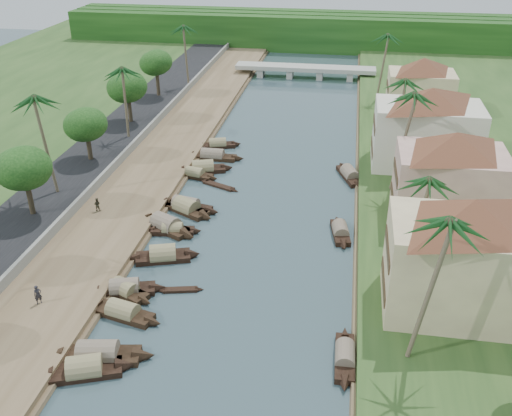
% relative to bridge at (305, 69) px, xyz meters
% --- Properties ---
extents(ground, '(220.00, 220.00, 0.00)m').
position_rel_bridge_xyz_m(ground, '(-0.00, -72.00, -1.72)').
color(ground, '#35494F').
rests_on(ground, ground).
extents(left_bank, '(10.00, 180.00, 0.80)m').
position_rel_bridge_xyz_m(left_bank, '(-16.00, -52.00, -1.32)').
color(left_bank, brown).
rests_on(left_bank, ground).
extents(right_bank, '(16.00, 180.00, 1.20)m').
position_rel_bridge_xyz_m(right_bank, '(19.00, -52.00, -1.12)').
color(right_bank, '#25441B').
rests_on(right_bank, ground).
extents(road, '(8.00, 180.00, 1.40)m').
position_rel_bridge_xyz_m(road, '(-24.50, -52.00, -1.02)').
color(road, black).
rests_on(road, ground).
extents(retaining_wall, '(0.40, 180.00, 1.10)m').
position_rel_bridge_xyz_m(retaining_wall, '(-20.20, -52.00, -0.37)').
color(retaining_wall, slate).
rests_on(retaining_wall, left_bank).
extents(treeline, '(120.00, 14.00, 8.00)m').
position_rel_bridge_xyz_m(treeline, '(-0.00, 28.00, 2.28)').
color(treeline, '#11360E').
rests_on(treeline, ground).
extents(bridge, '(28.00, 4.00, 2.40)m').
position_rel_bridge_xyz_m(bridge, '(0.00, 0.00, 0.00)').
color(bridge, '#A2A298').
rests_on(bridge, ground).
extents(building_near, '(14.85, 14.85, 10.20)m').
position_rel_bridge_xyz_m(building_near, '(18.99, -74.00, 4.66)').
color(building_near, beige).
rests_on(building_near, right_bank).
extents(building_mid, '(14.11, 14.11, 9.70)m').
position_rel_bridge_xyz_m(building_mid, '(19.99, -58.00, 4.41)').
color(building_mid, beige).
rests_on(building_mid, right_bank).
extents(building_far, '(15.59, 15.59, 10.20)m').
position_rel_bridge_xyz_m(building_far, '(18.99, -44.00, 4.66)').
color(building_far, beige).
rests_on(building_far, right_bank).
extents(building_distant, '(12.62, 12.62, 9.20)m').
position_rel_bridge_xyz_m(building_distant, '(19.99, -24.00, 4.16)').
color(building_distant, beige).
rests_on(building_distant, right_bank).
extents(sampan_0, '(9.17, 3.25, 2.35)m').
position_rel_bridge_xyz_m(sampan_0, '(-8.67, -83.46, -1.30)').
color(sampan_0, black).
rests_on(sampan_0, ground).
extents(sampan_1, '(7.74, 4.26, 2.26)m').
position_rel_bridge_xyz_m(sampan_1, '(-8.99, -85.15, -1.31)').
color(sampan_1, black).
rests_on(sampan_1, ground).
extents(sampan_2, '(7.80, 3.31, 2.05)m').
position_rel_bridge_xyz_m(sampan_2, '(-8.64, -78.24, -1.31)').
color(sampan_2, black).
rests_on(sampan_2, ground).
extents(sampan_3, '(7.67, 3.50, 2.05)m').
position_rel_bridge_xyz_m(sampan_3, '(-9.73, -75.02, -1.31)').
color(sampan_3, black).
rests_on(sampan_3, ground).
extents(sampan_4, '(6.58, 4.25, 1.93)m').
position_rel_bridge_xyz_m(sampan_4, '(-9.64, -75.17, -1.31)').
color(sampan_4, black).
rests_on(sampan_4, ground).
extents(sampan_5, '(7.68, 4.00, 2.37)m').
position_rel_bridge_xyz_m(sampan_5, '(-7.97, -69.17, -1.30)').
color(sampan_5, black).
rests_on(sampan_5, ground).
extents(sampan_6, '(8.36, 5.61, 2.48)m').
position_rel_bridge_xyz_m(sampan_6, '(-9.51, -63.36, -1.30)').
color(sampan_6, black).
rests_on(sampan_6, ground).
extents(sampan_7, '(6.45, 2.15, 1.76)m').
position_rel_bridge_xyz_m(sampan_7, '(-8.51, -64.12, -1.32)').
color(sampan_7, black).
rests_on(sampan_7, ground).
extents(sampan_8, '(7.68, 5.34, 2.38)m').
position_rel_bridge_xyz_m(sampan_8, '(-8.36, -59.16, -1.30)').
color(sampan_8, black).
rests_on(sampan_8, ground).
extents(sampan_9, '(8.69, 3.44, 2.16)m').
position_rel_bridge_xyz_m(sampan_9, '(-8.62, -58.53, -1.31)').
color(sampan_9, black).
rests_on(sampan_9, ground).
extents(sampan_10, '(6.77, 2.86, 1.88)m').
position_rel_bridge_xyz_m(sampan_10, '(-9.81, -49.96, -1.32)').
color(sampan_10, black).
rests_on(sampan_10, ground).
extents(sampan_11, '(8.31, 4.19, 2.33)m').
position_rel_bridge_xyz_m(sampan_11, '(-9.21, -48.09, -1.30)').
color(sampan_11, black).
rests_on(sampan_11, ground).
extents(sampan_12, '(9.06, 1.94, 2.16)m').
position_rel_bridge_xyz_m(sampan_12, '(-8.93, -43.73, -1.31)').
color(sampan_12, black).
rests_on(sampan_12, ground).
extents(sampan_13, '(7.17, 3.67, 1.97)m').
position_rel_bridge_xyz_m(sampan_13, '(-9.18, -39.51, -1.31)').
color(sampan_13, black).
rests_on(sampan_13, ground).
extents(sampan_14, '(1.62, 7.29, 1.82)m').
position_rel_bridge_xyz_m(sampan_14, '(10.11, -80.61, -1.32)').
color(sampan_14, black).
rests_on(sampan_14, ground).
extents(sampan_15, '(2.56, 7.06, 1.90)m').
position_rel_bridge_xyz_m(sampan_15, '(9.15, -61.57, -1.32)').
color(sampan_15, black).
rests_on(sampan_15, ground).
extents(sampan_16, '(4.40, 8.42, 2.07)m').
position_rel_bridge_xyz_m(sampan_16, '(9.87, -46.94, -1.31)').
color(sampan_16, black).
rests_on(sampan_16, ground).
extents(canoe_1, '(4.36, 1.64, 0.70)m').
position_rel_bridge_xyz_m(canoe_1, '(-4.86, -73.97, -1.62)').
color(canoe_1, black).
rests_on(canoe_1, ground).
extents(canoe_2, '(5.87, 3.27, 0.88)m').
position_rel_bridge_xyz_m(canoe_2, '(-6.18, -52.16, -1.62)').
color(canoe_2, black).
rests_on(canoe_2, ground).
extents(palm_0, '(3.20, 3.20, 13.30)m').
position_rel_bridge_xyz_m(palm_0, '(15.00, -80.67, 10.94)').
color(palm_0, brown).
rests_on(palm_0, ground).
extents(palm_1, '(3.20, 3.20, 9.78)m').
position_rel_bridge_xyz_m(palm_1, '(16.00, -66.67, 7.53)').
color(palm_1, brown).
rests_on(palm_1, ground).
extents(palm_2, '(3.20, 3.20, 13.14)m').
position_rel_bridge_xyz_m(palm_2, '(15.00, -51.87, 10.80)').
color(palm_2, brown).
rests_on(palm_2, ground).
extents(palm_3, '(3.20, 3.20, 10.29)m').
position_rel_bridge_xyz_m(palm_3, '(16.00, -35.79, 8.02)').
color(palm_3, brown).
rests_on(palm_3, ground).
extents(palm_5, '(3.20, 3.20, 12.86)m').
position_rel_bridge_xyz_m(palm_5, '(-24.00, -59.32, 10.70)').
color(palm_5, brown).
rests_on(palm_5, ground).
extents(palm_6, '(3.20, 3.20, 11.40)m').
position_rel_bridge_xyz_m(palm_6, '(-22.00, -40.84, 9.29)').
color(palm_6, brown).
rests_on(palm_6, ground).
extents(palm_7, '(3.20, 3.20, 12.53)m').
position_rel_bridge_xyz_m(palm_7, '(14.00, -16.63, 10.19)').
color(palm_7, brown).
rests_on(palm_7, ground).
extents(palm_8, '(3.20, 3.20, 12.18)m').
position_rel_bridge_xyz_m(palm_8, '(-20.50, -13.91, 10.04)').
color(palm_8, brown).
rests_on(palm_8, ground).
extents(tree_2, '(5.51, 5.51, 7.61)m').
position_rel_bridge_xyz_m(tree_2, '(-24.00, -64.70, 4.95)').
color(tree_2, '#463828').
rests_on(tree_2, ground).
extents(tree_3, '(5.11, 5.11, 6.87)m').
position_rel_bridge_xyz_m(tree_3, '(-24.00, -49.53, 4.37)').
color(tree_3, '#463828').
rests_on(tree_3, ground).
extents(tree_4, '(5.48, 5.48, 7.63)m').
position_rel_bridge_xyz_m(tree_4, '(-24.00, -34.52, 4.98)').
color(tree_4, '#463828').
rests_on(tree_4, ground).
extents(tree_5, '(5.03, 5.03, 7.78)m').
position_rel_bridge_xyz_m(tree_5, '(-24.00, -20.68, 5.30)').
color(tree_5, '#463828').
rests_on(tree_5, ground).
extents(tree_6, '(4.05, 4.05, 6.74)m').
position_rel_bridge_xyz_m(tree_6, '(24.00, -40.93, 4.44)').
color(tree_6, '#463828').
rests_on(tree_6, ground).
extents(person_near, '(0.77, 0.76, 1.79)m').
position_rel_bridge_xyz_m(person_near, '(-15.97, -78.65, -0.03)').
color(person_near, black).
rests_on(person_near, left_bank).
extents(person_far, '(0.80, 0.65, 1.56)m').
position_rel_bridge_xyz_m(person_far, '(-17.78, -61.96, -0.14)').
color(person_far, '#323123').
rests_on(person_far, left_bank).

